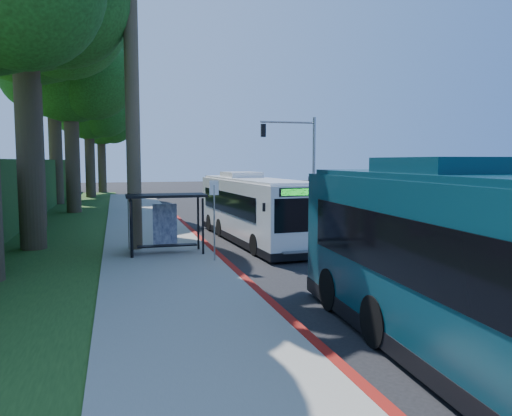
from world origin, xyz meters
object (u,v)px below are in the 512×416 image
object	(u,v)px
bus_shelter	(160,212)
teal_bus	(511,278)
pickup	(315,214)
white_bus	(252,208)

from	to	relation	value
bus_shelter	teal_bus	size ratio (longest dim) A/B	0.24
bus_shelter	pickup	xyz separation A→B (m)	(9.45, 6.27, -1.01)
white_bus	teal_bus	size ratio (longest dim) A/B	0.84
white_bus	bus_shelter	bearing A→B (deg)	-153.66
bus_shelter	pickup	world-z (taller)	bus_shelter
white_bus	pickup	bearing A→B (deg)	33.69
bus_shelter	white_bus	world-z (taller)	white_bus
teal_bus	pickup	distance (m)	20.72
teal_bus	pickup	world-z (taller)	teal_bus
white_bus	teal_bus	world-z (taller)	teal_bus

